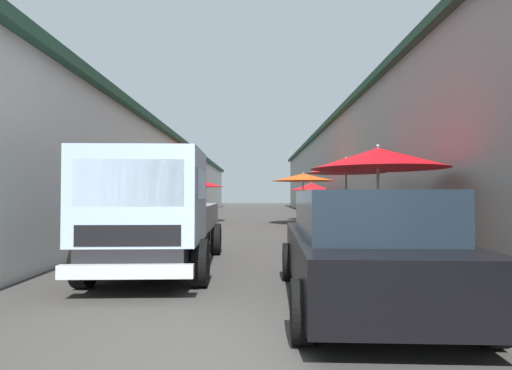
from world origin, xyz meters
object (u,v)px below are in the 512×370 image
at_px(fruit_stall_near_right, 200,189).
at_px(vendor_by_crates, 147,210).
at_px(fruit_stall_far_left, 377,168).
at_px(delivery_truck, 154,216).
at_px(fruit_stall_near_left, 304,183).
at_px(plastic_stool, 211,226).
at_px(fruit_stall_mid_lane, 311,192).
at_px(hatchback_car, 361,246).
at_px(fruit_stall_far_right, 346,181).

height_order(fruit_stall_near_right, vendor_by_crates, fruit_stall_near_right).
bearing_deg(fruit_stall_far_left, delivery_truck, 107.99).
relative_size(fruit_stall_near_left, vendor_by_crates, 1.74).
xyz_separation_m(fruit_stall_far_left, plastic_stool, (4.86, 4.01, -1.62)).
distance_m(fruit_stall_near_left, vendor_by_crates, 8.18).
bearing_deg(delivery_truck, vendor_by_crates, 17.35).
bearing_deg(vendor_by_crates, fruit_stall_mid_lane, -34.72).
bearing_deg(hatchback_car, plastic_stool, 19.85).
bearing_deg(plastic_stool, fruit_stall_near_left, -39.25).
height_order(hatchback_car, plastic_stool, hatchback_car).
relative_size(fruit_stall_far_left, hatchback_car, 0.70).
bearing_deg(plastic_stool, fruit_stall_far_left, -140.46).
relative_size(vendor_by_crates, plastic_stool, 3.76).
bearing_deg(fruit_stall_near_left, fruit_stall_far_left, -178.10).
bearing_deg(fruit_stall_near_left, vendor_by_crates, 138.22).
relative_size(delivery_truck, plastic_stool, 11.42).
distance_m(fruit_stall_far_right, delivery_truck, 5.76).
xyz_separation_m(fruit_stall_far_left, delivery_truck, (-1.38, 4.25, -0.91)).
height_order(hatchback_car, vendor_by_crates, vendor_by_crates).
bearing_deg(fruit_stall_near_right, fruit_stall_far_left, -154.31).
distance_m(hatchback_car, vendor_by_crates, 7.77).
bearing_deg(fruit_stall_near_left, plastic_stool, 140.75).
bearing_deg(plastic_stool, vendor_by_crates, 131.79).
xyz_separation_m(hatchback_car, vendor_by_crates, (6.30, 4.54, 0.21)).
bearing_deg(fruit_stall_far_right, plastic_stool, 59.05).
distance_m(fruit_stall_far_right, vendor_by_crates, 5.80).
distance_m(fruit_stall_mid_lane, plastic_stool, 8.68).
distance_m(fruit_stall_near_left, hatchback_car, 12.44).
distance_m(fruit_stall_far_left, fruit_stall_mid_lane, 12.23).
bearing_deg(fruit_stall_far_left, hatchback_car, 158.40).
height_order(fruit_stall_far_right, hatchback_car, fruit_stall_far_right).
distance_m(fruit_stall_near_left, fruit_stall_near_right, 5.23).
bearing_deg(hatchback_car, fruit_stall_near_left, -4.02).
distance_m(delivery_truck, plastic_stool, 6.28).
bearing_deg(plastic_stool, delivery_truck, 177.75).
distance_m(fruit_stall_far_right, hatchback_car, 5.67).
height_order(fruit_stall_near_left, fruit_stall_near_right, fruit_stall_near_left).
xyz_separation_m(fruit_stall_far_right, plastic_stool, (2.38, 3.96, -1.45)).
bearing_deg(plastic_stool, fruit_stall_far_right, -120.95).
bearing_deg(vendor_by_crates, fruit_stall_far_left, -120.14).
height_order(fruit_stall_near_left, plastic_stool, fruit_stall_near_left).
xyz_separation_m(fruit_stall_near_left, fruit_stall_near_right, (1.61, 4.97, -0.23)).
height_order(fruit_stall_near_left, delivery_truck, fruit_stall_near_left).
bearing_deg(fruit_stall_far_right, hatchback_car, 168.29).
bearing_deg(delivery_truck, fruit_stall_near_right, 4.76).
height_order(fruit_stall_far_left, fruit_stall_far_right, fruit_stall_far_left).
xyz_separation_m(fruit_stall_near_left, plastic_stool, (-4.52, 3.70, -1.57)).
xyz_separation_m(fruit_stall_near_right, plastic_stool, (-6.13, -1.27, -1.34)).
xyz_separation_m(fruit_stall_far_left, fruit_stall_near_right, (10.99, 5.28, -0.29)).
bearing_deg(fruit_stall_near_right, fruit_stall_mid_lane, -77.84).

